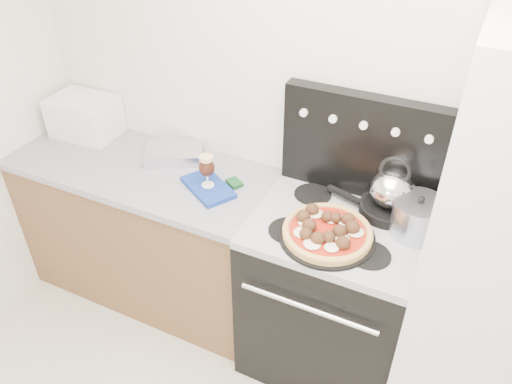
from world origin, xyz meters
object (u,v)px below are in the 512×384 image
Objects in this scene: base_cabinet at (152,233)px; tea_kettle at (392,186)px; fridge at (509,270)px; beer_glass at (207,171)px; stock_pot at (417,218)px; pizza at (328,231)px; oven_mitt at (208,187)px; pizza_pan at (327,237)px; skillet at (388,209)px; toaster_oven at (85,116)px; stove_body at (329,296)px.

tea_kettle reaches higher than base_cabinet.
fridge reaches higher than base_cabinet.
stock_pot is at bearing 4.83° from beer_glass.
tea_kettle is (0.19, 0.29, 0.11)m from pizza.
oven_mitt is (0.43, -0.03, 0.48)m from base_cabinet.
pizza_pan is 0.34m from skillet.
beer_glass is at bearing -162.39° from tea_kettle.
fridge reaches higher than toaster_oven.
oven_mitt is 0.10m from beer_glass.
tea_kettle is at bearing 11.43° from beer_glass.
oven_mitt is 0.88m from tea_kettle.
pizza_pan is 1.61× the size of skillet.
oven_mitt is 0.69× the size of pizza_pan.
pizza is at bearing -9.84° from oven_mitt.
skillet is (0.18, 0.16, 0.50)m from stove_body.
pizza_pan is 1.08× the size of pizza.
fridge is at bearing -13.73° from tea_kettle.
skillet is (0.85, 0.17, 0.03)m from oven_mitt.
fridge is at bearing -1.59° from base_cabinet.
fridge is 9.00× the size of tea_kettle.
stock_pot reaches higher than pizza_pan.
fridge reaches higher than pizza_pan.
stock_pot is (0.14, -0.09, 0.06)m from skillet.
base_cabinet is 1.22m from pizza.
base_cabinet is at bearing 172.38° from pizza.
fridge is 1.37m from beer_glass.
oven_mitt reaches higher than base_cabinet.
skillet is (1.77, -0.01, -0.07)m from toaster_oven.
stock_pot is at bearing 13.64° from stove_body.
base_cabinet is 8.50× the size of beer_glass.
pizza is (-0.01, -0.12, 0.52)m from stove_body.
base_cabinet is 3.78× the size of pizza.
stove_body is 5.16× the size of beer_glass.
toaster_oven is at bearing 173.64° from stove_body.
pizza reaches higher than skillet.
stock_pot reaches higher than stove_body.
stove_body is at bearing -9.01° from toaster_oven.
beer_glass is at bearing -4.21° from base_cabinet.
stock_pot reaches higher than skillet.
fridge reaches higher than tea_kettle.
base_cabinet is 1.88m from fridge.
skillet is at bearing 0.00° from tea_kettle.
beer_glass reaches higher than skillet.
pizza is (0.66, -0.11, 0.05)m from oven_mitt.
base_cabinet is 0.77m from toaster_oven.
stove_body is 3.41× the size of skillet.
fridge is 4.57× the size of pizza_pan.
toaster_oven is 1.61m from pizza_pan.
base_cabinet is at bearing -173.78° from skillet.
oven_mitt is at bearing 170.16° from pizza_pan.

